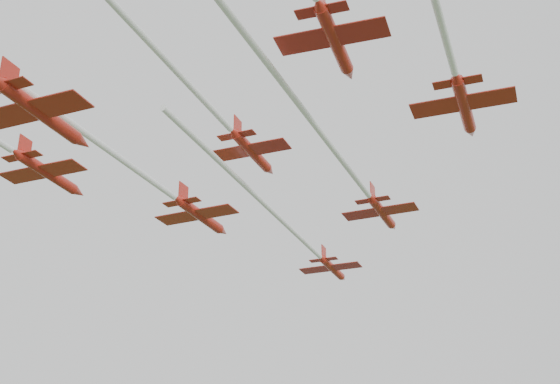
# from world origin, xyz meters

# --- Properties ---
(jet_lead) EXTENTS (16.85, 46.73, 2.33)m
(jet_lead) POSITION_xyz_m (0.45, 15.51, 56.24)
(jet_lead) COLOR red
(jet_row2_left) EXTENTS (25.53, 65.91, 2.83)m
(jet_row2_left) POSITION_xyz_m (-16.79, -4.58, 58.27)
(jet_row2_left) COLOR red
(jet_row2_right) EXTENTS (21.92, 60.35, 2.39)m
(jet_row2_right) POSITION_xyz_m (4.21, -6.86, 56.70)
(jet_row2_right) COLOR red
(jet_row3_mid) EXTENTS (16.74, 46.94, 2.36)m
(jet_row3_mid) POSITION_xyz_m (-6.47, -13.99, 58.11)
(jet_row3_mid) COLOR red
(jet_row3_right) EXTENTS (14.28, 42.20, 2.65)m
(jet_row3_right) POSITION_xyz_m (13.75, -17.44, 58.62)
(jet_row3_right) COLOR red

